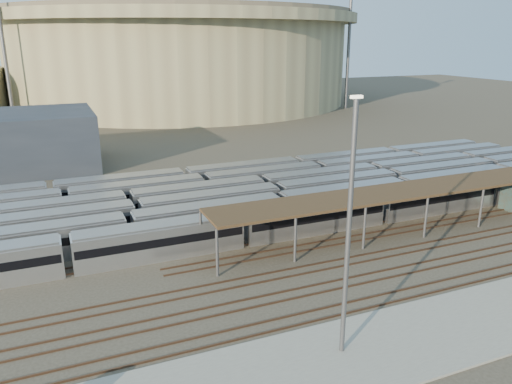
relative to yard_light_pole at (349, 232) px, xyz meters
The scene contains 10 objects.
ground 17.61m from the yard_light_pole, 76.36° to the left, with size 420.00×420.00×0.00m, color #383026.
apron 9.80m from the yard_light_pole, 154.05° to the right, with size 50.00×9.00×0.20m, color gray.
subway_trains 34.01m from the yard_light_pole, 82.03° to the left, with size 121.41×23.90×3.60m.
inspection_shed 31.68m from the yard_light_pole, 35.63° to the left, with size 60.30×6.00×5.30m.
empty_tracks 13.81m from the yard_light_pole, 69.50° to the left, with size 170.00×9.62×0.18m.
stadium 157.00m from the yard_light_pole, 79.55° to the left, with size 124.00×124.00×32.50m.
floodlight_0 127.52m from the yard_light_pole, 102.06° to the left, with size 4.00×1.00×38.40m.
floodlight_2 136.26m from the yard_light_pole, 57.26° to the left, with size 4.00×1.00×38.40m.
floodlight_3 174.71m from the yard_light_pole, 92.15° to the left, with size 4.00×1.00×38.40m.
yard_light_pole is the anchor object (origin of this frame).
Camera 1 is at (-21.90, -41.39, 22.69)m, focal length 35.00 mm.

